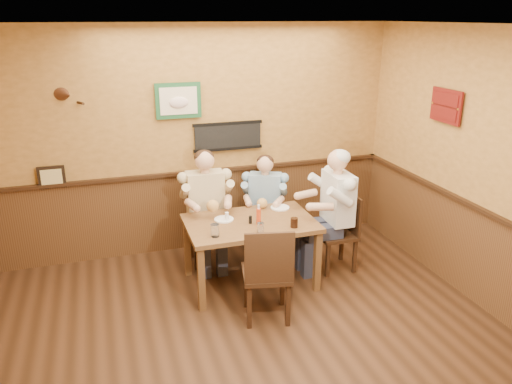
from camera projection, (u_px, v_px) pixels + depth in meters
room at (268, 172)px, 3.99m from camera, size 5.02×5.03×2.81m
dining_table at (250, 229)px, 5.47m from camera, size 1.40×0.90×0.75m
chair_back_left at (207, 228)px, 6.02m from camera, size 0.42×0.42×0.89m
chair_back_right at (265, 222)px, 6.30m from camera, size 0.49×0.49×0.80m
chair_right_end at (336, 233)px, 5.85m from camera, size 0.43×0.43×0.92m
chair_near_side at (267, 271)px, 4.88m from camera, size 0.55×0.55×1.01m
diner_tan_shirt at (206, 213)px, 5.96m from camera, size 0.60×0.60×1.27m
diner_blue_polo at (265, 210)px, 6.24m from camera, size 0.70×0.70×1.15m
diner_white_elder at (337, 217)px, 5.79m from camera, size 0.62×0.62×1.32m
water_glass_left at (215, 230)px, 5.04m from camera, size 0.11×0.11×0.13m
water_glass_mid at (261, 228)px, 5.13m from camera, size 0.09×0.09×0.11m
cola_tumbler at (294, 223)px, 5.27m from camera, size 0.09×0.09×0.10m
hot_sauce_bottle at (259, 216)px, 5.33m from camera, size 0.05×0.05×0.20m
salt_shaker at (227, 217)px, 5.42m from camera, size 0.04×0.04×0.10m
pepper_shaker at (250, 220)px, 5.36m from camera, size 0.04×0.04×0.09m
plate_far_left at (224, 219)px, 5.47m from camera, size 0.26×0.26×0.01m
plate_far_right at (280, 208)px, 5.80m from camera, size 0.27×0.27×0.01m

